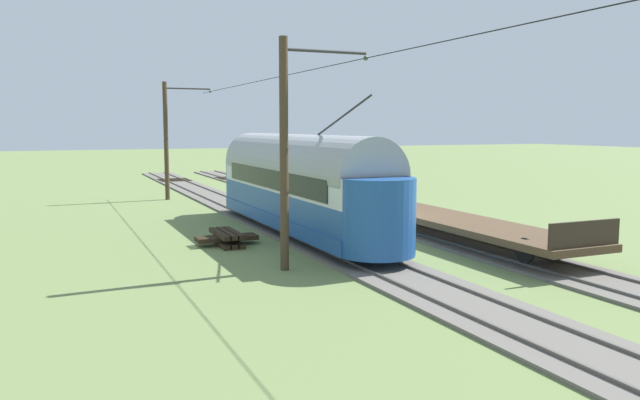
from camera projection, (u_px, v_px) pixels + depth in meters
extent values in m
plane|color=olive|center=(371.00, 237.00, 26.29)|extent=(220.00, 220.00, 0.00)
cube|color=#666059|center=(423.00, 232.00, 27.30)|extent=(2.80, 80.00, 0.10)
cube|color=#59544C|center=(408.00, 231.00, 27.00)|extent=(0.07, 80.00, 0.08)
cube|color=#59544C|center=(436.00, 229.00, 27.57)|extent=(0.07, 80.00, 0.08)
cube|color=#2D2316|center=(228.00, 177.00, 56.43)|extent=(2.50, 0.24, 0.08)
cube|color=#2D2316|center=(230.00, 178.00, 55.83)|extent=(2.50, 0.24, 0.08)
cube|color=#2D2316|center=(232.00, 178.00, 55.24)|extent=(2.50, 0.24, 0.08)
cube|color=#2D2316|center=(234.00, 179.00, 54.65)|extent=(2.50, 0.24, 0.08)
cube|color=#2D2316|center=(236.00, 179.00, 54.06)|extent=(2.50, 0.24, 0.08)
cube|color=#666059|center=(315.00, 240.00, 25.27)|extent=(2.80, 80.00, 0.10)
cube|color=#59544C|center=(299.00, 239.00, 24.98)|extent=(0.07, 80.00, 0.08)
cube|color=#59544C|center=(331.00, 237.00, 25.55)|extent=(0.07, 80.00, 0.08)
cube|color=#2D2316|center=(171.00, 179.00, 54.40)|extent=(2.50, 0.24, 0.08)
cube|color=#2D2316|center=(173.00, 179.00, 53.81)|extent=(2.50, 0.24, 0.08)
cube|color=#2D2316|center=(174.00, 180.00, 53.22)|extent=(2.50, 0.24, 0.08)
cube|color=#2D2316|center=(176.00, 181.00, 52.63)|extent=(2.50, 0.24, 0.08)
cube|color=#2D2316|center=(177.00, 181.00, 52.04)|extent=(2.50, 0.24, 0.08)
cube|color=#1E4C93|center=(299.00, 218.00, 26.84)|extent=(2.65, 13.96, 0.55)
cube|color=#1E4C93|center=(299.00, 201.00, 26.75)|extent=(2.55, 13.96, 0.95)
cube|color=silver|center=(299.00, 178.00, 26.64)|extent=(2.55, 13.96, 1.05)
cylinder|color=#999EA3|center=(299.00, 166.00, 26.57)|extent=(2.65, 13.68, 2.65)
cylinder|color=#1E4C93|center=(251.00, 182.00, 33.03)|extent=(2.55, 2.55, 2.55)
cylinder|color=#1E4C93|center=(377.00, 216.00, 20.41)|extent=(2.55, 2.55, 2.55)
cube|color=black|center=(244.00, 162.00, 33.95)|extent=(1.63, 0.08, 0.36)
cube|color=black|center=(244.00, 168.00, 34.02)|extent=(1.73, 0.06, 0.80)
cube|color=black|center=(326.00, 177.00, 27.15)|extent=(0.04, 11.73, 0.80)
cube|color=black|center=(270.00, 179.00, 26.12)|extent=(0.04, 11.73, 0.80)
cylinder|color=silver|center=(244.00, 185.00, 34.21)|extent=(0.24, 0.06, 0.24)
cube|color=gray|center=(244.00, 202.00, 34.26)|extent=(1.94, 0.12, 0.20)
cylinder|color=black|center=(342.00, 117.00, 22.44)|extent=(0.07, 4.40, 1.41)
cylinder|color=black|center=(279.00, 208.00, 31.21)|extent=(0.10, 0.76, 0.76)
cylinder|color=black|center=(252.00, 210.00, 30.64)|extent=(0.10, 0.76, 0.76)
cylinder|color=black|center=(361.00, 237.00, 23.07)|extent=(0.10, 0.76, 0.76)
cylinder|color=black|center=(326.00, 240.00, 22.50)|extent=(0.10, 0.76, 0.76)
cube|color=brown|center=(459.00, 222.00, 24.82)|extent=(2.80, 13.05, 0.25)
cube|color=#33281E|center=(585.00, 234.00, 19.00)|extent=(2.80, 0.10, 0.80)
cylinder|color=black|center=(525.00, 251.00, 20.41)|extent=(0.10, 0.84, 0.84)
cylinder|color=black|center=(558.00, 247.00, 20.98)|extent=(0.10, 0.84, 0.84)
cylinder|color=black|center=(386.00, 215.00, 28.72)|extent=(0.10, 0.84, 0.84)
cylinder|color=black|center=(413.00, 213.00, 29.29)|extent=(0.10, 0.84, 0.84)
cylinder|color=#423323|center=(166.00, 141.00, 39.38)|extent=(0.28, 0.28, 7.42)
cylinder|color=#2D2D2D|center=(188.00, 89.00, 39.57)|extent=(2.89, 0.10, 0.10)
sphere|color=#334733|center=(210.00, 92.00, 40.16)|extent=(0.16, 0.16, 0.16)
cylinder|color=#423323|center=(284.00, 156.00, 19.83)|extent=(0.28, 0.28, 7.42)
cylinder|color=#2D2D2D|center=(326.00, 51.00, 20.01)|extent=(2.89, 0.10, 0.10)
sphere|color=#334733|center=(366.00, 58.00, 20.61)|extent=(0.16, 0.16, 0.16)
cylinder|color=black|center=(188.00, 89.00, 39.57)|extent=(2.89, 0.02, 0.02)
cube|color=#2D2316|center=(234.00, 242.00, 24.71)|extent=(0.24, 2.40, 0.18)
cube|color=#2D2316|center=(227.00, 242.00, 24.59)|extent=(0.24, 2.40, 0.18)
cube|color=#2D2316|center=(219.00, 243.00, 24.47)|extent=(0.24, 2.40, 0.18)
cube|color=#2D2316|center=(225.00, 237.00, 24.84)|extent=(2.40, 0.24, 0.18)
cube|color=#2D2316|center=(227.00, 238.00, 24.57)|extent=(2.40, 0.24, 0.18)
cube|color=#2D2316|center=(229.00, 239.00, 24.30)|extent=(2.40, 0.24, 0.18)
cube|color=#2D2316|center=(234.00, 233.00, 24.67)|extent=(0.24, 2.40, 0.18)
cube|color=#2D2316|center=(227.00, 233.00, 24.55)|extent=(0.24, 2.40, 0.18)
cube|color=#2D2316|center=(219.00, 234.00, 24.43)|extent=(0.24, 2.40, 0.18)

